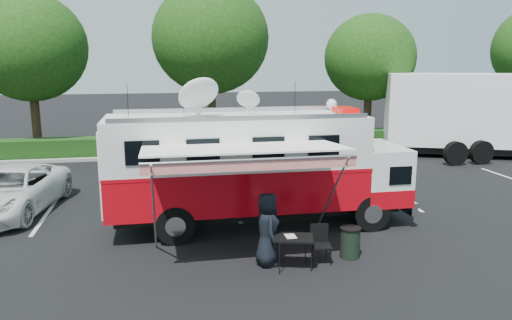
{
  "coord_description": "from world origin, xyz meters",
  "views": [
    {
      "loc": [
        -2.83,
        -13.98,
        4.91
      ],
      "look_at": [
        0.0,
        0.5,
        1.9
      ],
      "focal_mm": 35.0,
      "sensor_mm": 36.0,
      "label": 1
    }
  ],
  "objects": [
    {
      "name": "folding_chair",
      "position": [
        0.93,
        -2.95,
        0.55
      ],
      "size": [
        0.51,
        0.53,
        0.94
      ],
      "color": "black",
      "rests_on": "ground_plane"
    },
    {
      "name": "back_border",
      "position": [
        1.14,
        12.9,
        5.0
      ],
      "size": [
        60.0,
        6.14,
        8.87
      ],
      "color": "#9E998E",
      "rests_on": "ground_plane"
    },
    {
      "name": "awning",
      "position": [
        -0.87,
        -2.53,
        2.73
      ],
      "size": [
        4.83,
        2.5,
        2.92
      ],
      "color": "white",
      "rests_on": "ground_plane"
    },
    {
      "name": "trash_bin",
      "position": [
        1.75,
        -2.85,
        0.4
      ],
      "size": [
        0.52,
        0.52,
        0.79
      ],
      "color": "black",
      "rests_on": "ground_plane"
    },
    {
      "name": "ground_plane",
      "position": [
        0.0,
        0.0,
        0.0
      ],
      "size": [
        120.0,
        120.0,
        0.0
      ],
      "primitive_type": "plane",
      "color": "black",
      "rests_on": "ground"
    },
    {
      "name": "command_truck",
      "position": [
        -0.08,
        -0.0,
        1.82
      ],
      "size": [
        8.85,
        2.43,
        4.25
      ],
      "color": "black",
      "rests_on": "ground_plane"
    },
    {
      "name": "folding_table",
      "position": [
        0.16,
        -3.23,
        0.75
      ],
      "size": [
        1.08,
        0.89,
        0.8
      ],
      "color": "black",
      "rests_on": "ground_plane"
    },
    {
      "name": "stall_lines",
      "position": [
        -0.5,
        3.0,
        0.0
      ],
      "size": [
        24.12,
        5.5,
        0.01
      ],
      "color": "silver",
      "rests_on": "ground_plane"
    },
    {
      "name": "person",
      "position": [
        -0.38,
        -2.88,
        0.0
      ],
      "size": [
        0.6,
        0.9,
        1.79
      ],
      "primitive_type": "imported",
      "rotation": [
        0.0,
        0.0,
        1.61
      ],
      "color": "black",
      "rests_on": "ground_plane"
    },
    {
      "name": "white_suv",
      "position": [
        -7.63,
        2.76,
        0.0
      ],
      "size": [
        3.31,
        5.62,
        1.47
      ],
      "primitive_type": "imported",
      "rotation": [
        0.0,
        0.0,
        -0.18
      ],
      "color": "silver",
      "rests_on": "ground_plane"
    }
  ]
}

